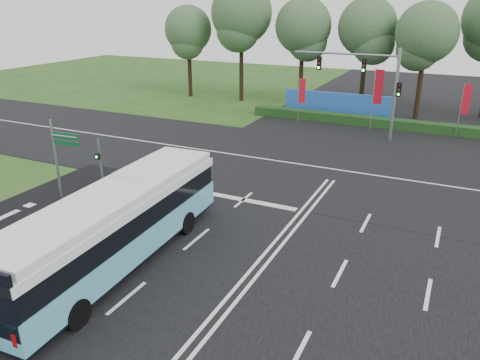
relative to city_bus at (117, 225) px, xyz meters
name	(u,v)px	position (x,y,z in m)	size (l,w,h in m)	color
ground	(263,256)	(5.09, 3.15, -1.78)	(120.00, 120.00, 0.00)	#264E1A
road_main	(263,255)	(5.09, 3.15, -1.76)	(20.00, 120.00, 0.04)	black
road_cross	(336,170)	(5.09, 15.15, -1.75)	(120.00, 14.00, 0.05)	black
bike_path	(0,227)	(-7.41, 0.15, -1.75)	(5.00, 18.00, 0.06)	black
kerb_strip	(36,236)	(-5.01, 0.15, -1.72)	(0.25, 18.00, 0.12)	gray
city_bus	(117,225)	(0.00, 0.00, 0.00)	(3.10, 12.38, 3.53)	#56ABC7
pedestrian_signal	(100,163)	(-6.15, 6.03, -0.13)	(0.27, 0.40, 3.02)	gray
street_sign	(60,151)	(-7.03, 4.12, 0.98)	(1.72, 0.20, 4.42)	gray
banner_flag_left	(301,93)	(-1.10, 26.17, 0.85)	(0.57, 0.23, 3.99)	gray
banner_flag_mid	(377,91)	(5.33, 26.12, 1.57)	(0.75, 0.20, 5.17)	gray
banner_flag_right	(465,103)	(11.91, 26.95, 1.04)	(0.64, 0.07, 4.30)	gray
traffic_light_gantry	(372,79)	(5.29, 23.65, 2.89)	(8.41, 0.28, 7.00)	gray
hedge	(374,122)	(5.09, 27.65, -1.38)	(22.00, 1.20, 0.80)	#153914
blue_hoarding	(336,104)	(1.09, 30.15, -0.68)	(10.00, 0.30, 2.20)	blue
eucalyptus_row	(358,25)	(1.74, 33.47, 6.32)	(42.10, 9.09, 12.21)	black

